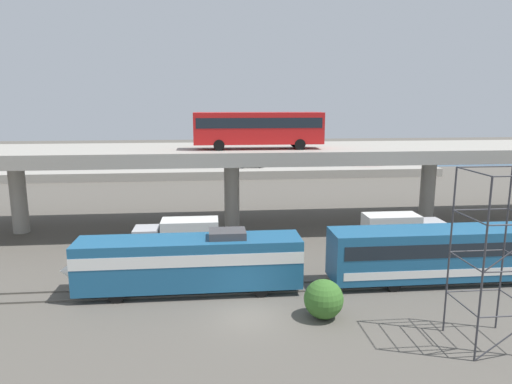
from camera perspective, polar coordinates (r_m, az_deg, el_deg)
The scene contains 21 objects.
ground_plane at distance 28.25m, azimuth -0.92°, elevation -15.09°, with size 260.00×260.00×0.00m, color #565149.
rail_strip_near at distance 31.15m, azimuth -1.42°, elevation -12.38°, with size 110.00×0.12×0.12m, color #59544C.
rail_strip_far at distance 32.56m, azimuth -1.63°, elevation -11.31°, with size 110.00×0.12×0.12m, color #59544C.
train_locomotive at distance 31.10m, azimuth -9.52°, elevation -8.36°, with size 15.64×3.04×4.18m.
train_coach_lead at distance 36.58m, azimuth 26.81°, elevation -6.48°, with size 22.68×3.04×3.86m.
highway_overpass at distance 45.62m, azimuth -3.04°, elevation 4.49°, with size 96.00×11.12×8.08m.
transit_bus_on_overpass at distance 43.48m, azimuth 0.33°, elevation 8.03°, with size 12.00×2.68×3.40m.
service_truck_west at distance 41.60m, azimuth 17.41°, elevation -4.52°, with size 6.80×2.46×3.04m.
service_truck_east at distance 38.44m, azimuth -9.42°, elevation -5.42°, with size 6.80×2.46×3.04m.
scaffolding_tower at distance 26.35m, azimuth 27.45°, elevation -6.81°, with size 3.17×3.17×9.20m.
pier_parking_lot at distance 81.15m, azimuth -4.16°, elevation 2.73°, with size 73.64×13.57×1.38m, color #9E998E.
parked_car_0 at distance 81.69m, azimuth 6.66°, elevation 3.77°, with size 4.56×1.82×1.50m.
parked_car_1 at distance 89.33m, azimuth 14.45°, elevation 4.12°, with size 4.45×1.95×1.50m.
parked_car_2 at distance 83.25m, azimuth -13.00°, elevation 3.70°, with size 4.00×1.84×1.50m.
parked_car_3 at distance 83.25m, azimuth -1.38°, elevation 3.98°, with size 4.37×1.84×1.50m.
parked_car_4 at distance 86.19m, azimuth -18.64°, elevation 3.65°, with size 4.21×1.93×1.50m.
parked_car_5 at distance 84.06m, azimuth 13.41°, elevation 3.75°, with size 4.20×1.97×1.50m.
parked_car_6 at distance 81.73m, azimuth -6.25°, elevation 3.79°, with size 4.64×2.00×1.50m.
parked_car_7 at distance 78.85m, azimuth -0.72°, elevation 3.59°, with size 4.65×1.96×1.50m.
harbor_water at distance 104.04m, azimuth -4.51°, elevation 4.19°, with size 140.00×36.00×0.01m, color #2D5170.
shrub_right at distance 27.92m, azimuth 8.33°, elevation -12.92°, with size 2.32×2.32×2.32m, color #386928.
Camera 1 is at (-2.07, -25.27, 12.47)m, focal length 32.46 mm.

